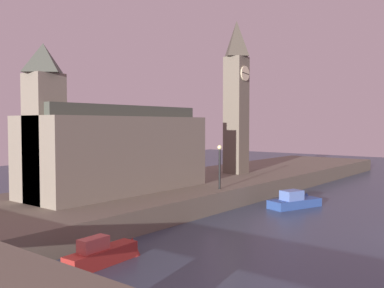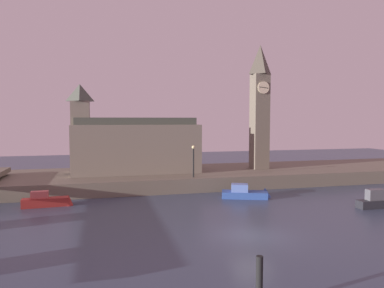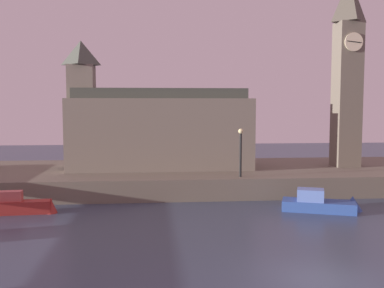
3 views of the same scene
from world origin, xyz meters
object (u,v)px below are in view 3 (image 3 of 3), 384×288
at_px(clock_tower, 347,69).
at_px(boat_dinghy_red, 22,206).
at_px(parliament_hall, 154,128).
at_px(boat_tour_blue, 327,204).
at_px(streetlamp, 241,146).

bearing_deg(clock_tower, boat_dinghy_red, -161.09).
bearing_deg(boat_dinghy_red, parliament_hall, 47.21).
bearing_deg(boat_tour_blue, parliament_hall, 137.66).
bearing_deg(boat_tour_blue, clock_tower, 60.42).
bearing_deg(boat_dinghy_red, streetlamp, 13.42).
xyz_separation_m(boat_dinghy_red, boat_tour_blue, (18.41, -0.99, -0.04)).
distance_m(boat_dinghy_red, boat_tour_blue, 18.43).
relative_size(clock_tower, boat_dinghy_red, 3.54).
relative_size(parliament_hall, boat_dinghy_red, 3.33).
bearing_deg(streetlamp, boat_tour_blue, -43.59).
distance_m(parliament_hall, boat_tour_blue, 14.80).
bearing_deg(parliament_hall, boat_dinghy_red, -132.79).
height_order(streetlamp, boat_tour_blue, streetlamp).
relative_size(streetlamp, boat_dinghy_red, 0.78).
bearing_deg(parliament_hall, streetlamp, -41.36).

